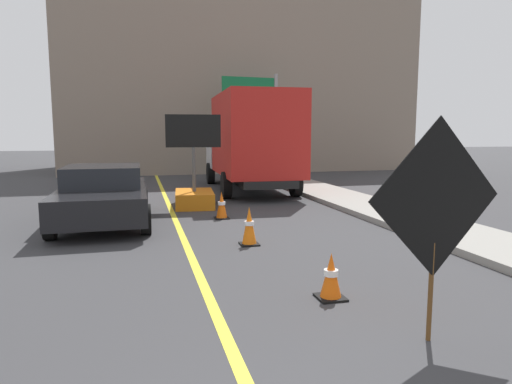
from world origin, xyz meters
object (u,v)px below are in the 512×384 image
(arrow_board_trailer, at_px, (194,190))
(pickup_car, at_px, (103,195))
(box_truck, at_px, (250,140))
(roadwork_sign, at_px, (436,202))
(traffic_cone_near_sign, at_px, (331,276))
(traffic_cone_mid_lane, at_px, (249,226))
(highway_guide_sign, at_px, (261,107))
(traffic_cone_far_lane, at_px, (222,205))

(arrow_board_trailer, relative_size, pickup_car, 0.61)
(box_truck, bearing_deg, roadwork_sign, -95.32)
(pickup_car, bearing_deg, traffic_cone_near_sign, -61.71)
(pickup_car, xyz_separation_m, traffic_cone_mid_lane, (2.89, -2.95, -0.33))
(box_truck, height_order, pickup_car, box_truck)
(traffic_cone_mid_lane, bearing_deg, traffic_cone_near_sign, -83.46)
(arrow_board_trailer, distance_m, traffic_cone_mid_lane, 4.96)
(arrow_board_trailer, bearing_deg, roadwork_sign, -81.96)
(traffic_cone_near_sign, bearing_deg, roadwork_sign, -69.96)
(traffic_cone_mid_lane, bearing_deg, highway_guide_sign, 73.90)
(roadwork_sign, height_order, traffic_cone_far_lane, roadwork_sign)
(pickup_car, height_order, traffic_cone_far_lane, pickup_car)
(arrow_board_trailer, bearing_deg, traffic_cone_near_sign, -84.13)
(roadwork_sign, bearing_deg, box_truck, 84.68)
(highway_guide_sign, bearing_deg, traffic_cone_far_lane, -110.42)
(highway_guide_sign, xyz_separation_m, traffic_cone_mid_lane, (-3.74, -12.94, -3.05))
(roadwork_sign, bearing_deg, traffic_cone_near_sign, 110.04)
(traffic_cone_near_sign, xyz_separation_m, traffic_cone_mid_lane, (-0.35, 3.07, 0.07))
(arrow_board_trailer, xyz_separation_m, pickup_car, (-2.42, -1.99, 0.22))
(arrow_board_trailer, height_order, pickup_car, arrow_board_trailer)
(box_truck, height_order, highway_guide_sign, highway_guide_sign)
(highway_guide_sign, relative_size, traffic_cone_mid_lane, 6.62)
(box_truck, relative_size, traffic_cone_far_lane, 10.47)
(highway_guide_sign, height_order, traffic_cone_mid_lane, highway_guide_sign)
(arrow_board_trailer, relative_size, traffic_cone_mid_lane, 3.58)
(pickup_car, bearing_deg, traffic_cone_far_lane, -2.65)
(box_truck, xyz_separation_m, traffic_cone_near_sign, (-1.67, -11.15, -1.59))
(highway_guide_sign, height_order, traffic_cone_far_lane, highway_guide_sign)
(arrow_board_trailer, relative_size, traffic_cone_near_sign, 4.40)
(roadwork_sign, distance_m, arrow_board_trailer, 9.52)
(roadwork_sign, height_order, highway_guide_sign, highway_guide_sign)
(pickup_car, xyz_separation_m, traffic_cone_far_lane, (2.85, -0.13, -0.36))
(traffic_cone_mid_lane, relative_size, traffic_cone_far_lane, 1.09)
(box_truck, distance_m, traffic_cone_mid_lane, 8.46)
(arrow_board_trailer, relative_size, highway_guide_sign, 0.54)
(arrow_board_trailer, distance_m, traffic_cone_far_lane, 2.17)
(box_truck, height_order, traffic_cone_far_lane, box_truck)
(pickup_car, height_order, traffic_cone_near_sign, pickup_car)
(roadwork_sign, bearing_deg, highway_guide_sign, 80.59)
(arrow_board_trailer, xyz_separation_m, traffic_cone_near_sign, (0.82, -8.00, -0.18))
(roadwork_sign, distance_m, traffic_cone_far_lane, 7.40)
(roadwork_sign, xyz_separation_m, arrow_board_trailer, (-1.32, 9.38, -0.99))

